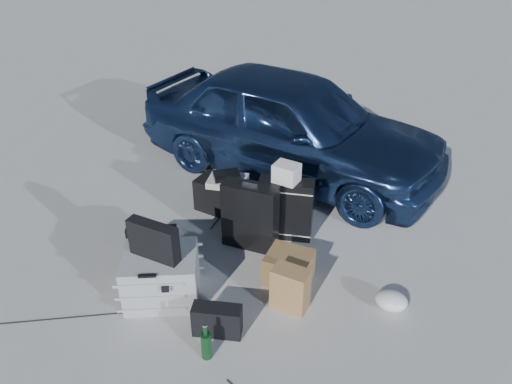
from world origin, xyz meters
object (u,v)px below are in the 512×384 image
(suitcase_right, at_px, (286,209))
(car, at_px, (290,124))
(briefcase, at_px, (153,243))
(duffel_bag, at_px, (229,198))
(green_bottle, at_px, (206,342))
(pelican_case, at_px, (161,276))
(cardboard_box, at_px, (289,268))
(suitcase_left, at_px, (250,216))

(suitcase_right, bearing_deg, car, 96.09)
(car, bearing_deg, suitcase_right, -152.95)
(briefcase, relative_size, duffel_bag, 0.64)
(car, xyz_separation_m, green_bottle, (-0.22, -2.99, -0.47))
(briefcase, height_order, duffel_bag, duffel_bag)
(green_bottle, bearing_deg, suitcase_right, 77.42)
(pelican_case, distance_m, green_bottle, 0.79)
(cardboard_box, bearing_deg, suitcase_right, 100.70)
(suitcase_left, distance_m, cardboard_box, 0.66)
(suitcase_left, height_order, duffel_bag, suitcase_left)
(car, relative_size, briefcase, 7.94)
(duffel_bag, distance_m, cardboard_box, 1.24)
(briefcase, xyz_separation_m, cardboard_box, (1.30, -0.07, -0.04))
(duffel_bag, relative_size, cardboard_box, 1.88)
(briefcase, relative_size, cardboard_box, 1.20)
(cardboard_box, bearing_deg, briefcase, 176.77)
(suitcase_left, xyz_separation_m, green_bottle, (-0.05, -1.41, -0.18))
(pelican_case, xyz_separation_m, duffel_bag, (0.26, 1.37, -0.04))
(car, distance_m, green_bottle, 3.03)
(car, distance_m, duffel_bag, 1.25)
(pelican_case, height_order, cardboard_box, pelican_case)
(car, xyz_separation_m, suitcase_left, (-0.17, -1.58, -0.28))
(pelican_case, bearing_deg, suitcase_right, 35.22)
(pelican_case, xyz_separation_m, suitcase_left, (0.60, 0.84, 0.12))
(suitcase_left, height_order, suitcase_right, suitcase_left)
(car, relative_size, suitcase_right, 5.76)
(green_bottle, bearing_deg, cardboard_box, 62.94)
(pelican_case, relative_size, briefcase, 1.32)
(suitcase_right, distance_m, green_bottle, 1.68)
(briefcase, height_order, green_bottle, briefcase)
(briefcase, bearing_deg, cardboard_box, -15.54)
(suitcase_left, bearing_deg, green_bottle, -81.64)
(pelican_case, distance_m, suitcase_right, 1.41)
(car, xyz_separation_m, suitcase_right, (0.15, -1.35, -0.31))
(suitcase_right, relative_size, cardboard_box, 1.65)
(suitcase_left, relative_size, cardboard_box, 1.78)
(suitcase_left, distance_m, duffel_bag, 0.64)
(cardboard_box, relative_size, green_bottle, 1.20)
(car, xyz_separation_m, cardboard_box, (0.27, -2.02, -0.48))
(briefcase, bearing_deg, suitcase_right, 14.76)
(green_bottle, bearing_deg, duffel_bag, 98.38)
(suitcase_left, relative_size, duffel_bag, 0.95)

